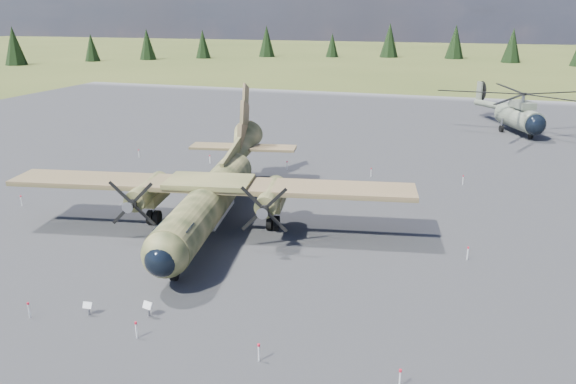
% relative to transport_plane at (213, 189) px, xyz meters
% --- Properties ---
extents(ground, '(500.00, 500.00, 0.00)m').
position_rel_transport_plane_xyz_m(ground, '(0.60, -0.86, -2.61)').
color(ground, brown).
rests_on(ground, ground).
extents(apron, '(120.00, 120.00, 0.04)m').
position_rel_transport_plane_xyz_m(apron, '(0.60, 9.14, -2.61)').
color(apron, slate).
rests_on(apron, ground).
extents(transport_plane, '(27.56, 24.81, 9.08)m').
position_rel_transport_plane_xyz_m(transport_plane, '(0.00, 0.00, 0.00)').
color(transport_plane, '#333B20').
rests_on(transport_plane, ground).
extents(helicopter_near, '(26.23, 26.23, 5.08)m').
position_rel_transport_plane_xyz_m(helicopter_near, '(22.61, 39.23, 1.00)').
color(helicopter_near, gray).
rests_on(helicopter_near, ground).
extents(info_placard_left, '(0.48, 0.25, 0.73)m').
position_rel_transport_plane_xyz_m(info_placard_left, '(-0.81, -13.28, -2.12)').
color(info_placard_left, gray).
rests_on(info_placard_left, ground).
extents(info_placard_right, '(0.55, 0.32, 0.81)m').
position_rel_transport_plane_xyz_m(info_placard_right, '(2.09, -12.49, -2.07)').
color(info_placard_right, gray).
rests_on(info_placard_right, ground).
extents(barrier_fence, '(33.12, 29.62, 0.85)m').
position_rel_transport_plane_xyz_m(barrier_fence, '(0.13, -0.94, -2.10)').
color(barrier_fence, white).
rests_on(barrier_fence, ground).
extents(treeline, '(311.73, 317.55, 10.86)m').
position_rel_transport_plane_xyz_m(treeline, '(3.40, 6.07, 2.25)').
color(treeline, black).
rests_on(treeline, ground).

